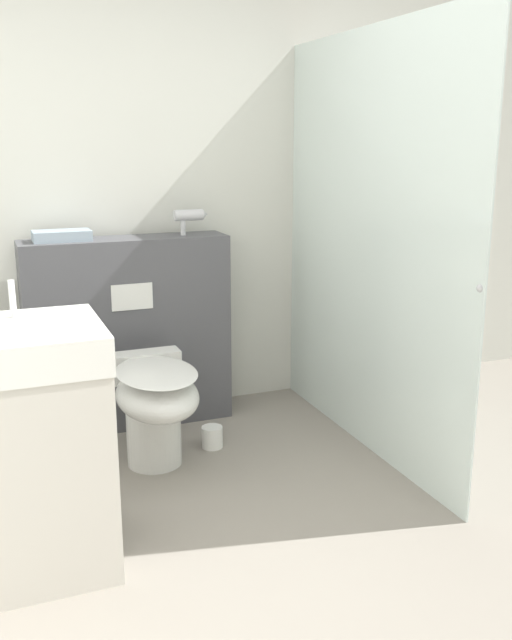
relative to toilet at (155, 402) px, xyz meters
name	(u,v)px	position (x,y,z in m)	size (l,w,h in m)	color
ground_plane	(315,571)	(0.34, -1.09, -0.34)	(12.00, 12.00, 0.00)	gray
wall_back	(172,197)	(0.34, 0.82, 0.91)	(8.00, 0.06, 2.50)	silver
partition_panel	(129,333)	(0.01, 0.61, 0.19)	(1.12, 0.28, 1.06)	#4C4C51
shower_glass	(368,247)	(1.09, -0.11, 0.71)	(0.04, 1.80, 2.10)	silver
toilet	(155,402)	(0.00, 0.00, 0.00)	(0.39, 0.65, 0.52)	white
sink_vanity	(27,449)	(-0.63, -0.64, 0.13)	(0.58, 0.55, 1.08)	beige
hair_drier	(190,216)	(0.37, 0.60, 0.83)	(0.19, 0.06, 0.14)	#B7B7BC
folded_towel	(62,236)	(-0.32, 0.62, 0.75)	(0.29, 0.16, 0.05)	#8C9EAD
spare_toilet_roll	(212,437)	(0.33, 0.11, -0.28)	(0.11, 0.11, 0.11)	white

